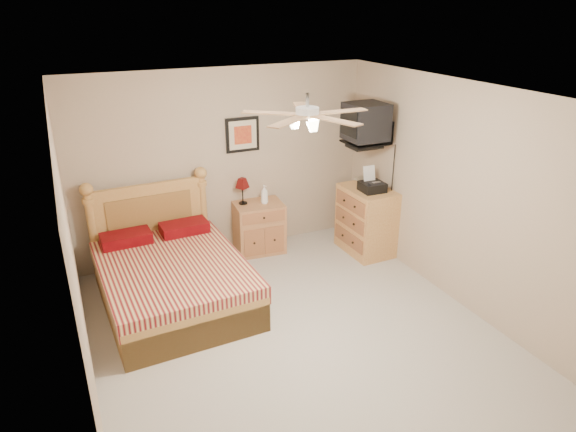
% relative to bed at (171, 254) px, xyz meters
% --- Properties ---
extents(floor, '(4.50, 4.50, 0.00)m').
position_rel_bed_xyz_m(floor, '(1.01, -1.12, -0.64)').
color(floor, '#ACA59B').
rests_on(floor, ground).
extents(ceiling, '(4.00, 4.50, 0.04)m').
position_rel_bed_xyz_m(ceiling, '(1.01, -1.12, 1.86)').
color(ceiling, white).
rests_on(ceiling, ground).
extents(wall_back, '(4.00, 0.04, 2.50)m').
position_rel_bed_xyz_m(wall_back, '(1.01, 1.13, 0.61)').
color(wall_back, tan).
rests_on(wall_back, ground).
extents(wall_front, '(4.00, 0.04, 2.50)m').
position_rel_bed_xyz_m(wall_front, '(1.01, -3.37, 0.61)').
color(wall_front, tan).
rests_on(wall_front, ground).
extents(wall_left, '(0.04, 4.50, 2.50)m').
position_rel_bed_xyz_m(wall_left, '(-0.99, -1.12, 0.61)').
color(wall_left, tan).
rests_on(wall_left, ground).
extents(wall_right, '(0.04, 4.50, 2.50)m').
position_rel_bed_xyz_m(wall_right, '(3.01, -1.12, 0.61)').
color(wall_right, tan).
rests_on(wall_right, ground).
extents(bed, '(1.59, 2.04, 1.28)m').
position_rel_bed_xyz_m(bed, '(0.00, 0.00, 0.00)').
color(bed, '#BC7F3D').
rests_on(bed, ground).
extents(nightstand, '(0.69, 0.54, 0.71)m').
position_rel_bed_xyz_m(nightstand, '(1.40, 0.88, -0.29)').
color(nightstand, '#B06E40').
rests_on(nightstand, ground).
extents(table_lamp, '(0.24, 0.24, 0.36)m').
position_rel_bed_xyz_m(table_lamp, '(1.21, 0.97, 0.25)').
color(table_lamp, '#590E0D').
rests_on(table_lamp, nightstand).
extents(lotion_bottle, '(0.13, 0.13, 0.26)m').
position_rel_bed_xyz_m(lotion_bottle, '(1.48, 0.86, 0.19)').
color(lotion_bottle, white).
rests_on(lotion_bottle, nightstand).
extents(framed_picture, '(0.46, 0.04, 0.46)m').
position_rel_bed_xyz_m(framed_picture, '(1.28, 1.11, 0.98)').
color(framed_picture, black).
rests_on(framed_picture, wall_back).
extents(dresser, '(0.56, 0.79, 0.92)m').
position_rel_bed_xyz_m(dresser, '(2.74, 0.26, -0.18)').
color(dresser, '#AF6D35').
rests_on(dresser, ground).
extents(fax_machine, '(0.31, 0.33, 0.32)m').
position_rel_bed_xyz_m(fax_machine, '(2.73, 0.16, 0.44)').
color(fax_machine, black).
rests_on(fax_machine, dresser).
extents(magazine_lower, '(0.20, 0.25, 0.02)m').
position_rel_bed_xyz_m(magazine_lower, '(2.76, 0.54, 0.29)').
color(magazine_lower, '#B9AD95').
rests_on(magazine_lower, dresser).
extents(magazine_upper, '(0.25, 0.31, 0.02)m').
position_rel_bed_xyz_m(magazine_upper, '(2.75, 0.55, 0.31)').
color(magazine_upper, gray).
rests_on(magazine_upper, magazine_lower).
extents(wall_tv, '(0.56, 0.46, 0.58)m').
position_rel_bed_xyz_m(wall_tv, '(2.76, 0.22, 1.17)').
color(wall_tv, black).
rests_on(wall_tv, wall_right).
extents(ceiling_fan, '(1.14, 1.14, 0.28)m').
position_rel_bed_xyz_m(ceiling_fan, '(1.01, -1.32, 1.72)').
color(ceiling_fan, silver).
rests_on(ceiling_fan, ceiling).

